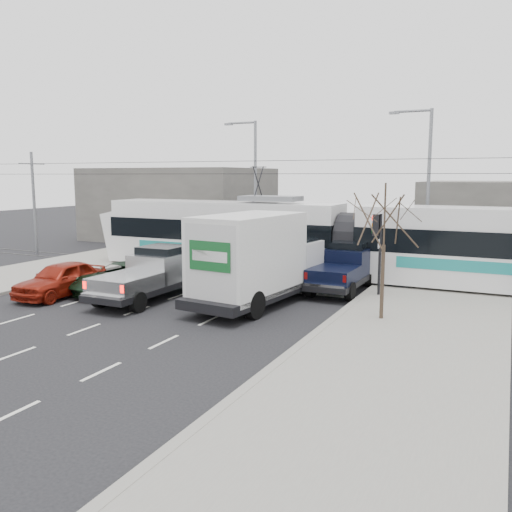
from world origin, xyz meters
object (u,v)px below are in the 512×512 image
at_px(street_lamp_near, 425,181).
at_px(navy_pickup, 344,267).
at_px(street_lamp_far, 253,180).
at_px(red_car, 61,279).
at_px(silver_pickup, 153,273).
at_px(bare_tree, 384,221).
at_px(traffic_signal, 377,237).
at_px(box_truck, 257,260).
at_px(tram, 349,241).
at_px(green_car, 121,278).

height_order(street_lamp_near, navy_pickup, street_lamp_near).
relative_size(street_lamp_far, red_car, 1.96).
bearing_deg(silver_pickup, bare_tree, 2.01).
distance_m(traffic_signal, navy_pickup, 2.50).
relative_size(traffic_signal, red_car, 0.78).
height_order(street_lamp_near, box_truck, street_lamp_near).
bearing_deg(traffic_signal, street_lamp_near, 83.59).
bearing_deg(red_car, tram, 40.23).
height_order(box_truck, navy_pickup, box_truck).
relative_size(box_truck, red_car, 1.73).
relative_size(traffic_signal, box_truck, 0.45).
distance_m(bare_tree, street_lamp_near, 11.58).
bearing_deg(navy_pickup, traffic_signal, -25.69).
bearing_deg(navy_pickup, bare_tree, -58.91).
bearing_deg(tram, green_car, -139.77).
distance_m(silver_pickup, box_truck, 4.83).
xyz_separation_m(navy_pickup, red_car, (-11.22, -6.63, -0.33)).
bearing_deg(navy_pickup, red_car, -148.65).
height_order(tram, red_car, tram).
distance_m(traffic_signal, tram, 4.02).
relative_size(tram, navy_pickup, 5.33).
bearing_deg(traffic_signal, bare_tree, -74.24).
distance_m(traffic_signal, green_car, 11.84).
relative_size(silver_pickup, green_car, 1.24).
bearing_deg(silver_pickup, tram, 48.73).
relative_size(traffic_signal, navy_pickup, 0.67).
relative_size(bare_tree, green_car, 1.00).
relative_size(street_lamp_far, green_car, 1.80).
distance_m(box_truck, navy_pickup, 5.06).
xyz_separation_m(street_lamp_far, box_truck, (6.42, -12.96, -3.21)).
bearing_deg(green_car, bare_tree, 7.40).
xyz_separation_m(bare_tree, red_car, (-14.05, -1.79, -3.01)).
bearing_deg(tram, traffic_signal, -56.16).
bearing_deg(red_car, box_truck, 14.92).
height_order(box_truck, green_car, box_truck).
bearing_deg(street_lamp_near, box_truck, -114.86).
bearing_deg(red_car, street_lamp_near, 43.94).
xyz_separation_m(navy_pickup, green_car, (-9.24, -4.88, -0.42)).
distance_m(bare_tree, street_lamp_far, 17.97).
height_order(silver_pickup, red_car, silver_pickup).
bearing_deg(tram, bare_tree, -65.27).
distance_m(navy_pickup, green_car, 10.46).
bearing_deg(green_car, traffic_signal, 27.45).
relative_size(silver_pickup, navy_pickup, 1.15).
height_order(street_lamp_far, red_car, street_lamp_far).
bearing_deg(green_car, street_lamp_near, 51.61).
distance_m(street_lamp_far, box_truck, 14.82).
distance_m(traffic_signal, street_lamp_near, 7.91).
bearing_deg(traffic_signal, street_lamp_far, 138.28).
xyz_separation_m(street_lamp_near, tram, (-3.04, -4.20, -3.03)).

